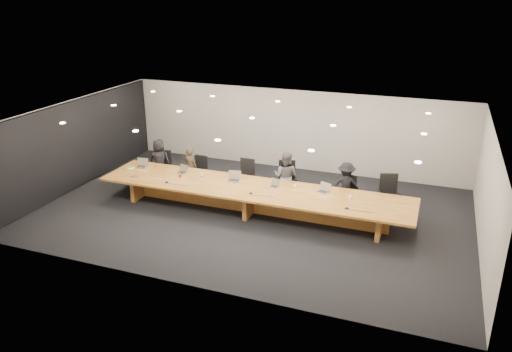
# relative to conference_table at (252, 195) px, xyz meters

# --- Properties ---
(ground) EXTENTS (12.00, 12.00, 0.00)m
(ground) POSITION_rel_conference_table_xyz_m (0.00, 0.00, -0.52)
(ground) COLOR black
(ground) RESTS_ON ground
(back_wall) EXTENTS (12.00, 0.02, 2.80)m
(back_wall) POSITION_rel_conference_table_xyz_m (0.00, 4.00, 0.88)
(back_wall) COLOR silver
(back_wall) RESTS_ON ground
(left_wall_panel) EXTENTS (0.08, 7.84, 2.74)m
(left_wall_panel) POSITION_rel_conference_table_xyz_m (-5.94, 0.00, 0.85)
(left_wall_panel) COLOR black
(left_wall_panel) RESTS_ON ground
(conference_table) EXTENTS (9.00, 1.80, 0.75)m
(conference_table) POSITION_rel_conference_table_xyz_m (0.00, 0.00, 0.00)
(conference_table) COLOR brown
(conference_table) RESTS_ON ground
(chair_far_left) EXTENTS (0.64, 0.64, 1.02)m
(chair_far_left) POSITION_rel_conference_table_xyz_m (-3.63, 1.31, -0.01)
(chair_far_left) COLOR black
(chair_far_left) RESTS_ON ground
(chair_left) EXTENTS (0.55, 0.55, 1.01)m
(chair_left) POSITION_rel_conference_table_xyz_m (-2.33, 1.25, -0.01)
(chair_left) COLOR black
(chair_left) RESTS_ON ground
(chair_mid_left) EXTENTS (0.58, 0.58, 1.12)m
(chair_mid_left) POSITION_rel_conference_table_xyz_m (-0.70, 1.19, 0.04)
(chair_mid_left) COLOR black
(chair_mid_left) RESTS_ON ground
(chair_mid_right) EXTENTS (0.75, 0.75, 1.20)m
(chair_mid_right) POSITION_rel_conference_table_xyz_m (0.64, 1.22, 0.08)
(chair_mid_right) COLOR black
(chair_mid_right) RESTS_ON ground
(chair_right) EXTENTS (0.61, 0.61, 1.00)m
(chair_right) POSITION_rel_conference_table_xyz_m (2.45, 1.20, -0.02)
(chair_right) COLOR black
(chair_right) RESTS_ON ground
(chair_far_right) EXTENTS (0.75, 0.75, 1.19)m
(chair_far_right) POSITION_rel_conference_table_xyz_m (3.65, 1.16, 0.07)
(chair_far_right) COLOR black
(chair_far_right) RESTS_ON ground
(person_a) EXTENTS (0.79, 0.59, 1.46)m
(person_a) POSITION_rel_conference_table_xyz_m (-3.69, 1.16, 0.21)
(person_a) COLOR black
(person_a) RESTS_ON ground
(person_b) EXTENTS (0.55, 0.43, 1.32)m
(person_b) POSITION_rel_conference_table_xyz_m (-2.55, 1.16, 0.14)
(person_b) COLOR #362C1D
(person_b) RESTS_ON ground
(person_c) EXTENTS (0.78, 0.63, 1.53)m
(person_c) POSITION_rel_conference_table_xyz_m (0.62, 1.17, 0.24)
(person_c) COLOR #4E4D50
(person_c) RESTS_ON ground
(person_d) EXTENTS (0.99, 0.72, 1.39)m
(person_d) POSITION_rel_conference_table_xyz_m (2.41, 1.26, 0.17)
(person_d) COLOR black
(person_d) RESTS_ON ground
(laptop_a) EXTENTS (0.38, 0.30, 0.28)m
(laptop_a) POSITION_rel_conference_table_xyz_m (-3.88, 0.37, 0.37)
(laptop_a) COLOR #B8A68C
(laptop_a) RESTS_ON conference_table
(laptop_b) EXTENTS (0.35, 0.30, 0.24)m
(laptop_b) POSITION_rel_conference_table_xyz_m (-2.44, 0.37, 0.35)
(laptop_b) COLOR #C4B495
(laptop_b) RESTS_ON conference_table
(laptop_c) EXTENTS (0.40, 0.32, 0.29)m
(laptop_c) POSITION_rel_conference_table_xyz_m (-0.69, 0.30, 0.37)
(laptop_c) COLOR tan
(laptop_c) RESTS_ON conference_table
(laptop_d) EXTENTS (0.34, 0.29, 0.23)m
(laptop_d) POSITION_rel_conference_table_xyz_m (0.54, 0.27, 0.34)
(laptop_d) COLOR #B7A88C
(laptop_d) RESTS_ON conference_table
(laptop_e) EXTENTS (0.40, 0.35, 0.26)m
(laptop_e) POSITION_rel_conference_table_xyz_m (1.94, 0.37, 0.36)
(laptop_e) COLOR #C7B498
(laptop_e) RESTS_ON conference_table
(water_bottle) EXTENTS (0.07, 0.07, 0.21)m
(water_bottle) POSITION_rel_conference_table_xyz_m (-1.61, 0.07, 0.33)
(water_bottle) COLOR silver
(water_bottle) RESTS_ON conference_table
(amber_mug) EXTENTS (0.11, 0.11, 0.10)m
(amber_mug) POSITION_rel_conference_table_xyz_m (-2.30, 0.02, 0.28)
(amber_mug) COLOR maroon
(amber_mug) RESTS_ON conference_table
(paper_cup_near) EXTENTS (0.11, 0.11, 0.10)m
(paper_cup_near) POSITION_rel_conference_table_xyz_m (1.13, 0.37, 0.28)
(paper_cup_near) COLOR silver
(paper_cup_near) RESTS_ON conference_table
(paper_cup_far) EXTENTS (0.10, 0.10, 0.10)m
(paper_cup_far) POSITION_rel_conference_table_xyz_m (2.73, 0.16, 0.28)
(paper_cup_far) COLOR white
(paper_cup_far) RESTS_ON conference_table
(notepad) EXTENTS (0.29, 0.26, 0.01)m
(notepad) POSITION_rel_conference_table_xyz_m (-4.17, 0.19, 0.24)
(notepad) COLOR silver
(notepad) RESTS_ON conference_table
(lime_gadget) EXTENTS (0.20, 0.14, 0.03)m
(lime_gadget) POSITION_rel_conference_table_xyz_m (-4.17, 0.18, 0.26)
(lime_gadget) COLOR #51B32F
(lime_gadget) RESTS_ON notepad
(av_box) EXTENTS (0.21, 0.18, 0.03)m
(av_box) POSITION_rel_conference_table_xyz_m (-3.62, -0.41, 0.24)
(av_box) COLOR #B2B2B7
(av_box) RESTS_ON conference_table
(mic_left) EXTENTS (0.16, 0.16, 0.03)m
(mic_left) POSITION_rel_conference_table_xyz_m (-2.46, -0.48, 0.24)
(mic_left) COLOR black
(mic_left) RESTS_ON conference_table
(mic_center) EXTENTS (0.12, 0.12, 0.03)m
(mic_center) POSITION_rel_conference_table_xyz_m (0.11, -0.39, 0.24)
(mic_center) COLOR black
(mic_center) RESTS_ON conference_table
(mic_right) EXTENTS (0.15, 0.15, 0.03)m
(mic_right) POSITION_rel_conference_table_xyz_m (2.76, -0.46, 0.25)
(mic_right) COLOR black
(mic_right) RESTS_ON conference_table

